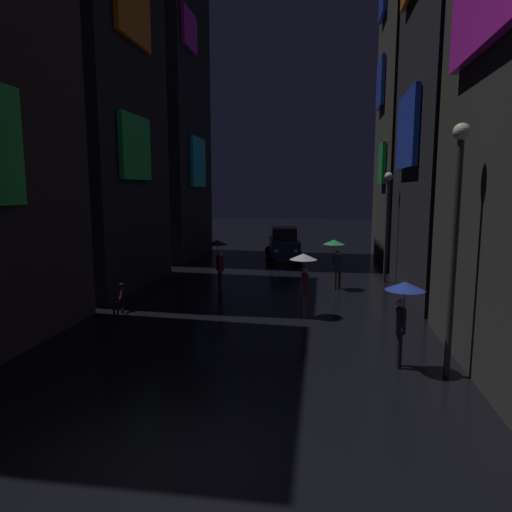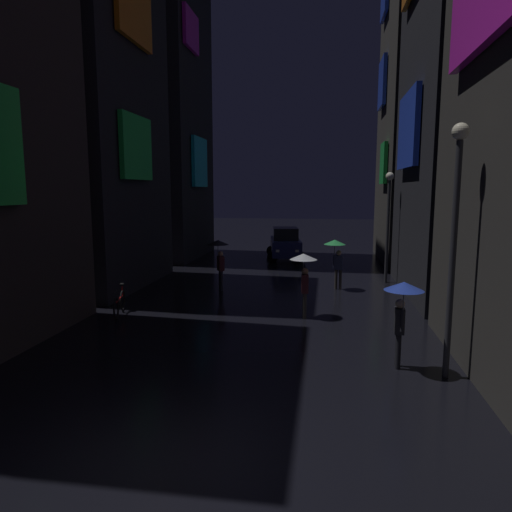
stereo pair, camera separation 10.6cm
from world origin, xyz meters
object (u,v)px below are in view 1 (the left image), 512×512
(pedestrian_midstreet_left_clear, at_px, (304,267))
(streetlamp_right_far, at_px, (387,213))
(streetlamp_right_near, at_px, (456,223))
(pedestrian_far_right_green, at_px, (335,250))
(car_distant, at_px, (284,244))
(pedestrian_midstreet_centre_blue, at_px, (403,300))
(pedestrian_foreground_left_black, at_px, (218,251))
(bicycle_parked_at_storefront, at_px, (119,303))

(pedestrian_midstreet_left_clear, height_order, streetlamp_right_far, streetlamp_right_far)
(streetlamp_right_near, bearing_deg, streetlamp_right_far, 90.00)
(pedestrian_far_right_green, bearing_deg, pedestrian_midstreet_left_clear, -104.25)
(streetlamp_right_far, bearing_deg, car_distant, 128.74)
(pedestrian_midstreet_centre_blue, xyz_separation_m, car_distant, (-4.18, 16.82, -0.74))
(pedestrian_far_right_green, relative_size, streetlamp_right_far, 0.43)
(streetlamp_right_near, bearing_deg, car_distant, 106.78)
(pedestrian_foreground_left_black, xyz_separation_m, bicycle_parked_at_storefront, (-2.46, -4.22, -1.28))
(pedestrian_foreground_left_black, height_order, car_distant, pedestrian_foreground_left_black)
(pedestrian_far_right_green, xyz_separation_m, car_distant, (-2.85, 8.19, -0.74))
(pedestrian_far_right_green, relative_size, car_distant, 0.49)
(pedestrian_midstreet_centre_blue, bearing_deg, pedestrian_far_right_green, 98.79)
(pedestrian_far_right_green, xyz_separation_m, streetlamp_right_near, (2.30, -8.89, 1.82))
(pedestrian_midstreet_centre_blue, bearing_deg, pedestrian_foreground_left_black, 128.55)
(bicycle_parked_at_storefront, bearing_deg, streetlamp_right_near, -21.52)
(pedestrian_midstreet_centre_blue, height_order, pedestrian_far_right_green, same)
(pedestrian_midstreet_centre_blue, xyz_separation_m, pedestrian_midstreet_left_clear, (-2.46, 4.18, 0.00))
(pedestrian_far_right_green, bearing_deg, streetlamp_right_far, 37.56)
(pedestrian_foreground_left_black, bearing_deg, pedestrian_midstreet_left_clear, -43.88)
(pedestrian_far_right_green, height_order, streetlamp_right_near, streetlamp_right_near)
(car_distant, bearing_deg, pedestrian_midstreet_centre_blue, -76.04)
(pedestrian_foreground_left_black, distance_m, streetlamp_right_far, 7.76)
(pedestrian_midstreet_left_clear, distance_m, car_distant, 12.78)
(pedestrian_midstreet_left_clear, relative_size, car_distant, 0.49)
(pedestrian_far_right_green, distance_m, streetlamp_right_far, 3.26)
(pedestrian_midstreet_centre_blue, bearing_deg, car_distant, 103.96)
(pedestrian_midstreet_centre_blue, xyz_separation_m, bicycle_parked_at_storefront, (-8.63, 3.52, -1.28))
(bicycle_parked_at_storefront, bearing_deg, streetlamp_right_far, 35.61)
(pedestrian_midstreet_left_clear, bearing_deg, pedestrian_midstreet_centre_blue, -59.48)
(car_distant, bearing_deg, streetlamp_right_near, -73.22)
(pedestrian_far_right_green, distance_m, pedestrian_midstreet_left_clear, 4.59)
(pedestrian_far_right_green, relative_size, bicycle_parked_at_storefront, 1.19)
(pedestrian_far_right_green, bearing_deg, pedestrian_midstreet_centre_blue, -81.21)
(pedestrian_foreground_left_black, bearing_deg, streetlamp_right_far, 20.41)
(pedestrian_midstreet_centre_blue, relative_size, pedestrian_far_right_green, 1.00)
(pedestrian_midstreet_centre_blue, relative_size, pedestrian_midstreet_left_clear, 1.00)
(streetlamp_right_far, bearing_deg, pedestrian_foreground_left_black, -159.59)
(bicycle_parked_at_storefront, relative_size, streetlamp_right_far, 0.36)
(pedestrian_midstreet_centre_blue, xyz_separation_m, streetlamp_right_near, (0.97, -0.26, 1.82))
(pedestrian_foreground_left_black, distance_m, pedestrian_midstreet_left_clear, 5.14)
(car_distant, relative_size, streetlamp_right_far, 0.87)
(pedestrian_foreground_left_black, xyz_separation_m, pedestrian_midstreet_left_clear, (3.71, -3.56, 0.00))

